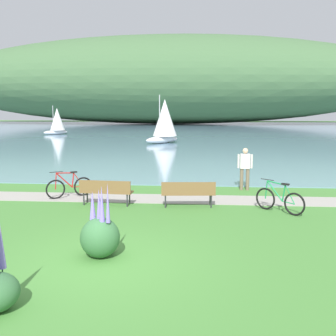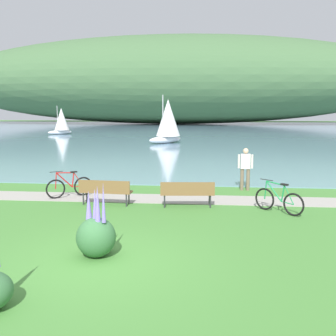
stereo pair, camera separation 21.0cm
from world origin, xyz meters
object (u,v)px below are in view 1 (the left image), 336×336
object	(u,v)px
bicycle_leaning_near_bench	(69,187)
bicycle_beside_path	(279,200)
park_bench_near_camera	(188,192)
sailboat_mid_bay	(164,121)
sailboat_nearest_to_shore	(57,121)
person_at_shoreline	(245,166)
park_bench_further_along	(106,190)

from	to	relation	value
bicycle_leaning_near_bench	bicycle_beside_path	world-z (taller)	same
park_bench_near_camera	bicycle_beside_path	distance (m)	2.95
sailboat_mid_bay	sailboat_nearest_to_shore	bearing A→B (deg)	141.68
person_at_shoreline	park_bench_further_along	bearing A→B (deg)	-149.17
bicycle_beside_path	park_bench_near_camera	bearing A→B (deg)	171.19
park_bench_further_along	sailboat_nearest_to_shore	xyz separation A→B (m)	(-14.76, 35.99, 1.21)
park_bench_further_along	sailboat_mid_bay	xyz separation A→B (m)	(-0.18, 24.47, 1.63)
sailboat_nearest_to_shore	sailboat_mid_bay	world-z (taller)	sailboat_mid_bay
park_bench_further_along	bicycle_leaning_near_bench	xyz separation A→B (m)	(-1.63, 1.07, -0.12)
park_bench_further_along	bicycle_beside_path	distance (m)	5.75
person_at_shoreline	sailboat_nearest_to_shore	distance (m)	38.48
bicycle_leaning_near_bench	bicycle_beside_path	size ratio (longest dim) A/B	1.08
bicycle_leaning_near_bench	sailboat_mid_bay	size ratio (longest dim) A/B	0.33
park_bench_further_along	sailboat_nearest_to_shore	distance (m)	38.92
park_bench_further_along	sailboat_nearest_to_shore	size ratio (longest dim) A/B	0.51
bicycle_leaning_near_bench	sailboat_nearest_to_shore	world-z (taller)	sailboat_nearest_to_shore
park_bench_near_camera	person_at_shoreline	xyz separation A→B (m)	(2.19, 3.04, 0.46)
bicycle_leaning_near_bench	sailboat_nearest_to_shore	bearing A→B (deg)	110.60
park_bench_further_along	sailboat_mid_bay	bearing A→B (deg)	90.42
bicycle_leaning_near_bench	bicycle_beside_path	bearing A→B (deg)	-12.04
bicycle_beside_path	sailboat_nearest_to_shore	distance (m)	41.87
park_bench_near_camera	sailboat_mid_bay	world-z (taller)	sailboat_mid_bay
bicycle_beside_path	person_at_shoreline	xyz separation A→B (m)	(-0.72, 3.49, 0.58)
bicycle_leaning_near_bench	sailboat_mid_bay	bearing A→B (deg)	86.44
sailboat_nearest_to_shore	park_bench_further_along	bearing A→B (deg)	-67.70
bicycle_beside_path	person_at_shoreline	world-z (taller)	person_at_shoreline
bicycle_beside_path	sailboat_nearest_to_shore	world-z (taller)	sailboat_nearest_to_shore
park_bench_further_along	bicycle_leaning_near_bench	world-z (taller)	bicycle_leaning_near_bench
bicycle_leaning_near_bench	person_at_shoreline	xyz separation A→B (m)	(6.64, 1.92, 0.58)
sailboat_nearest_to_shore	sailboat_mid_bay	bearing A→B (deg)	-38.32
sailboat_mid_bay	person_at_shoreline	bearing A→B (deg)	-76.43
park_bench_further_along	person_at_shoreline	xyz separation A→B (m)	(5.01, 2.99, 0.46)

